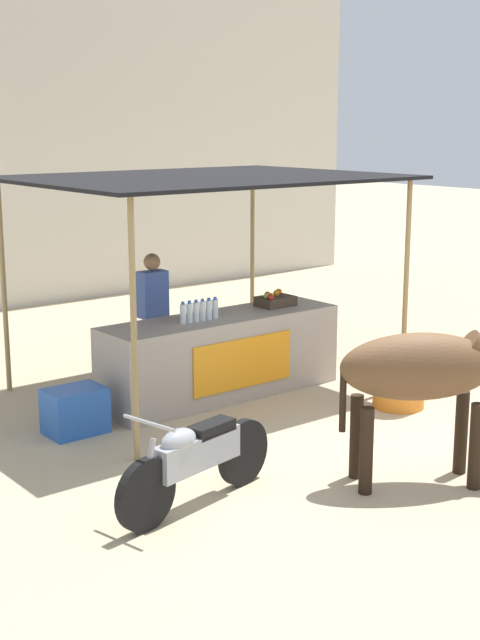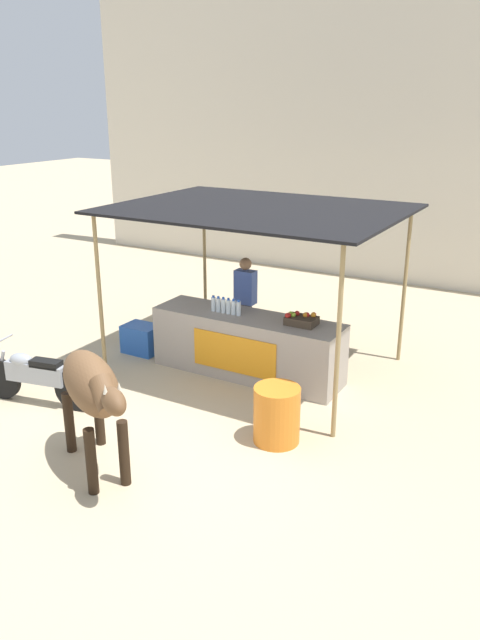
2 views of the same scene
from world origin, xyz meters
name	(u,v)px [view 1 (image 1 of 2)]	position (x,y,z in m)	size (l,w,h in m)	color
ground_plane	(355,447)	(0.00, 0.00, 0.00)	(60.00, 60.00, 0.00)	tan
stall_counter	(222,356)	(0.00, 2.20, 0.48)	(3.00, 0.82, 0.96)	#9E9389
stall_awning	(205,185)	(0.00, 2.50, 2.46)	(4.20, 3.20, 2.56)	black
water_bottle_row	(199,311)	(-0.35, 2.15, 1.07)	(0.52, 0.07, 0.25)	silver
fruit_crate	(275,300)	(0.87, 2.25, 1.04)	(0.44, 0.32, 0.18)	#3F3326
vendor_behind_counter	(153,320)	(-0.46, 2.95, 0.85)	(0.34, 0.22, 1.65)	#383842
cooler_box	(75,411)	(-1.99, 2.10, 0.24)	(0.60, 0.44, 0.48)	blue
water_barrel	(399,376)	(1.31, 0.60, 0.37)	(0.58, 0.58, 0.73)	orange
cow	(425,372)	(-0.19, -0.99, 1.03)	(1.73, 1.28, 1.44)	brown
motorcycle_parked	(196,458)	(-2.07, -0.15, 0.43)	(1.78, 0.60, 0.90)	black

